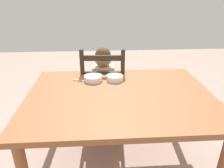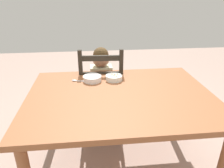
% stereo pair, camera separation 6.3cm
% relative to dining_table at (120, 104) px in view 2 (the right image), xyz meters
% --- Properties ---
extents(ground_plane, '(8.00, 8.00, 0.00)m').
position_rel_dining_table_xyz_m(ground_plane, '(0.00, 0.00, -0.65)').
color(ground_plane, tan).
extents(dining_table, '(1.42, 1.05, 0.74)m').
position_rel_dining_table_xyz_m(dining_table, '(0.00, 0.00, 0.00)').
color(dining_table, '#955734').
rests_on(dining_table, ground).
extents(dining_chair, '(0.44, 0.44, 0.98)m').
position_rel_dining_table_xyz_m(dining_chair, '(-0.12, 0.57, -0.19)').
color(dining_chair, '#2A251E').
rests_on(dining_chair, ground).
extents(child_figure, '(0.32, 0.31, 0.96)m').
position_rel_dining_table_xyz_m(child_figure, '(-0.11, 0.57, -0.02)').
color(child_figure, beige).
rests_on(child_figure, ground).
extents(bowl_of_peas, '(0.16, 0.16, 0.05)m').
position_rel_dining_table_xyz_m(bowl_of_peas, '(-0.21, 0.28, 0.11)').
color(bowl_of_peas, white).
rests_on(bowl_of_peas, dining_table).
extents(bowl_of_carrots, '(0.15, 0.15, 0.05)m').
position_rel_dining_table_xyz_m(bowl_of_carrots, '(-0.02, 0.28, 0.11)').
color(bowl_of_carrots, white).
rests_on(bowl_of_carrots, dining_table).
extents(spoon, '(0.14, 0.06, 0.01)m').
position_rel_dining_table_xyz_m(spoon, '(-0.35, 0.29, 0.09)').
color(spoon, silver).
rests_on(spoon, dining_table).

